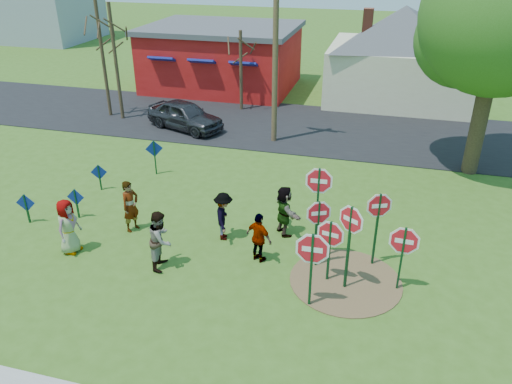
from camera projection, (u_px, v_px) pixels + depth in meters
ground at (209, 241)px, 16.19m from camera, size 120.00×120.00×0.00m
road at (284, 126)px, 26.07m from camera, size 120.00×7.50×0.04m
dirt_patch at (345, 281)px, 14.29m from camera, size 3.20×3.20×0.03m
red_building at (222, 57)px, 32.04m from camera, size 9.40×7.69×3.90m
cream_house at (401, 50)px, 29.07m from camera, size 9.40×9.40×6.50m
stop_sign_a at (312, 255)px, 12.66m from camera, size 1.20×0.08×2.37m
stop_sign_b at (318, 191)px, 14.21m from camera, size 1.06×0.07×3.20m
stop_sign_c at (350, 229)px, 13.18m from camera, size 0.90×0.59×2.73m
stop_sign_d at (379, 212)px, 14.23m from camera, size 0.95×0.41×2.52m
stop_sign_e at (330, 239)px, 13.73m from camera, size 1.04×0.26×2.07m
stop_sign_f at (404, 245)px, 13.33m from camera, size 1.11×0.09×2.13m
stop_sign_g at (318, 219)px, 14.26m from camera, size 0.92×0.41×2.31m
blue_diamond_a at (26, 206)px, 16.95m from camera, size 0.65×0.14×1.10m
blue_diamond_b at (76, 200)px, 17.23m from camera, size 0.62×0.09×1.12m
blue_diamond_c at (99, 175)px, 19.20m from camera, size 0.61×0.20×1.07m
blue_diamond_d at (155, 153)px, 20.36m from camera, size 0.64×0.34×1.49m
person_a at (68, 226)px, 15.27m from camera, size 0.62×0.91×1.80m
person_b at (131, 206)px, 16.43m from camera, size 0.62×0.76×1.79m
person_c at (161, 240)px, 14.56m from camera, size 0.80×0.97×1.84m
person_d at (224, 216)px, 15.98m from camera, size 0.86×1.18×1.64m
person_e at (259, 238)px, 14.86m from camera, size 1.02×0.78×1.61m
person_f at (284, 211)px, 16.22m from camera, size 1.34×1.59×1.72m
suv at (185, 115)px, 25.28m from camera, size 4.51×3.07×1.43m
utility_pole at (275, 50)px, 22.17m from camera, size 2.01×0.32×8.24m
leafy_tree at (504, 26)px, 18.27m from camera, size 6.46×5.89×9.17m
bare_tree_west at (114, 46)px, 25.37m from camera, size 1.80×1.80×5.98m
bare_tree_east at (241, 60)px, 27.24m from camera, size 1.80×1.80×4.39m
bare_tree_mid at (101, 43)px, 25.80m from camera, size 1.80×1.80×6.09m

